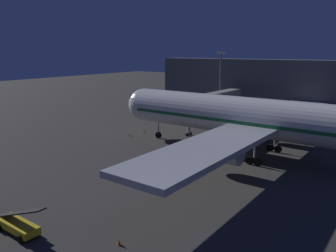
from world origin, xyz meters
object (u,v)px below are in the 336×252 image
Objects in this scene: jet_bridge at (208,100)px; apron_floodlight_mast at (220,79)px; traffic_cone_nose_port at (144,131)px; traffic_cone_nose_starboard at (129,135)px; airliner_at_gate at (271,121)px; belt_loader at (18,224)px; traffic_cone_wingtip_svc_side at (119,242)px.

apron_floodlight_mast reaches higher than jet_bridge.
traffic_cone_nose_starboard is at bearing 0.00° from traffic_cone_nose_port.
traffic_cone_nose_port is at bearing -94.62° from airliner_at_gate.
jet_bridge reaches higher than belt_loader.
jet_bridge is 41.98× the size of traffic_cone_wingtip_svc_side.
traffic_cone_nose_port is at bearing -11.84° from apron_floodlight_mast.
belt_loader is (47.50, 7.48, -5.36)m from jet_bridge.
traffic_cone_nose_port is (-37.38, -16.63, -0.57)m from belt_loader.
traffic_cone_nose_starboard is (4.40, 0.00, 0.00)m from traffic_cone_nose_port.
airliner_at_gate is at bearing 163.22° from belt_loader.
traffic_cone_nose_starboard is 1.00× the size of traffic_cone_wingtip_svc_side.
jet_bridge is at bearing -159.34° from traffic_cone_wingtip_svc_side.
traffic_cone_nose_port is at bearing -42.10° from jet_bridge.
traffic_cone_nose_port is 1.00× the size of traffic_cone_wingtip_svc_side.
apron_floodlight_mast is 1.92× the size of belt_loader.
airliner_at_gate reaches higher than traffic_cone_nose_port.
airliner_at_gate is 2.57× the size of jet_bridge.
belt_loader is 40.92m from traffic_cone_nose_port.
traffic_cone_nose_starboard is (2.20, -27.23, -5.79)m from airliner_at_gate.
traffic_cone_nose_port is at bearing -156.02° from belt_loader.
traffic_cone_nose_port and traffic_cone_nose_starboard have the same top height.
traffic_cone_nose_port and traffic_cone_wingtip_svc_side have the same top height.
airliner_at_gate is at bearing 55.73° from jet_bridge.
apron_floodlight_mast is at bearing -138.77° from airliner_at_gate.
traffic_cone_wingtip_svc_side is (33.31, 25.53, 0.00)m from traffic_cone_nose_port.
airliner_at_gate reaches higher than belt_loader.
belt_loader is at bearing -16.78° from airliner_at_gate.
apron_floodlight_mast is at bearing 168.16° from traffic_cone_nose_port.
traffic_cone_nose_port is 4.40m from traffic_cone_nose_starboard.
apron_floodlight_mast is at bearing -159.97° from traffic_cone_wingtip_svc_side.
belt_loader is (35.18, -10.61, -5.22)m from airliner_at_gate.
traffic_cone_nose_port is at bearing 180.00° from traffic_cone_nose_starboard.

